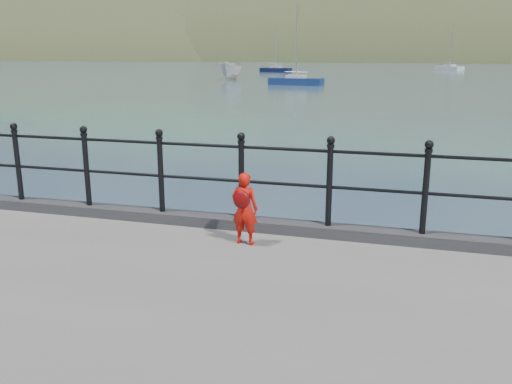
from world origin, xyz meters
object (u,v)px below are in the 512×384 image
(sailboat_deep, at_px, (450,68))
(launch_white, at_px, (231,71))
(sailboat_port, at_px, (296,82))
(railing, at_px, (200,168))
(sailboat_left, at_px, (276,70))
(child, at_px, (244,208))

(sailboat_deep, bearing_deg, launch_white, -71.09)
(launch_white, distance_m, sailboat_port, 11.86)
(railing, bearing_deg, sailboat_port, 100.05)
(railing, height_order, sailboat_left, sailboat_left)
(launch_white, distance_m, sailboat_deep, 49.31)
(sailboat_deep, bearing_deg, child, -43.03)
(sailboat_port, bearing_deg, launch_white, 148.76)
(railing, relative_size, sailboat_deep, 2.19)
(railing, bearing_deg, sailboat_left, 102.98)
(child, distance_m, sailboat_port, 49.14)
(railing, height_order, sailboat_deep, sailboat_deep)
(child, xyz_separation_m, launch_white, (-18.56, 55.58, -0.42))
(railing, bearing_deg, sailboat_deep, 84.63)
(sailboat_port, bearing_deg, child, -72.05)
(child, relative_size, sailboat_left, 0.13)
(railing, height_order, launch_white, railing)
(launch_white, relative_size, sailboat_deep, 0.66)
(railing, xyz_separation_m, child, (0.82, -0.59, -0.34))
(child, bearing_deg, sailboat_deep, -91.39)
(sailboat_left, xyz_separation_m, sailboat_deep, (27.22, 17.61, 0.00))
(sailboat_left, relative_size, sailboat_port, 0.92)
(child, distance_m, sailboat_deep, 97.32)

